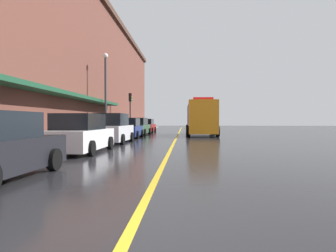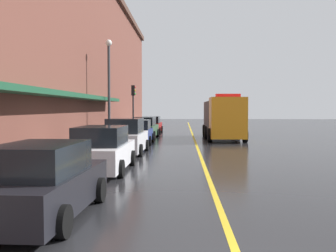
{
  "view_description": "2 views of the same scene",
  "coord_description": "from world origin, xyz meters",
  "px_view_note": "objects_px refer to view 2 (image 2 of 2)",
  "views": [
    {
      "loc": [
        0.71,
        -3.72,
        1.44
      ],
      "look_at": [
        -0.86,
        23.95,
        0.93
      ],
      "focal_mm": 32.0,
      "sensor_mm": 36.0,
      "label": 1
    },
    {
      "loc": [
        -0.9,
        -5.11,
        2.43
      ],
      "look_at": [
        -2.04,
        24.61,
        1.05
      ],
      "focal_mm": 41.14,
      "sensor_mm": 36.0,
      "label": 2
    }
  ],
  "objects_px": {
    "parked_car_3": "(138,133)",
    "parking_meter_3": "(111,130)",
    "parked_car_0": "(44,183)",
    "parked_car_2": "(126,137)",
    "parked_car_5": "(151,125)",
    "parking_meter_0": "(124,126)",
    "parked_car_1": "(102,150)",
    "traffic_light_near": "(133,100)",
    "utility_truck": "(223,118)",
    "parking_meter_1": "(121,127)",
    "street_lamp_left": "(109,79)",
    "parked_car_4": "(145,128)"
  },
  "relations": [
    {
      "from": "parked_car_1",
      "to": "parked_car_3",
      "type": "relative_size",
      "value": 1.07
    },
    {
      "from": "parked_car_4",
      "to": "street_lamp_left",
      "type": "height_order",
      "value": "street_lamp_left"
    },
    {
      "from": "parked_car_3",
      "to": "parked_car_4",
      "type": "distance_m",
      "value": 5.41
    },
    {
      "from": "parked_car_3",
      "to": "parking_meter_3",
      "type": "distance_m",
      "value": 2.93
    },
    {
      "from": "parked_car_5",
      "to": "utility_truck",
      "type": "height_order",
      "value": "utility_truck"
    },
    {
      "from": "parked_car_2",
      "to": "utility_truck",
      "type": "relative_size",
      "value": 0.53
    },
    {
      "from": "parked_car_3",
      "to": "parking_meter_3",
      "type": "bearing_deg",
      "value": 150.53
    },
    {
      "from": "parked_car_1",
      "to": "street_lamp_left",
      "type": "height_order",
      "value": "street_lamp_left"
    },
    {
      "from": "parking_meter_0",
      "to": "parked_car_5",
      "type": "bearing_deg",
      "value": 80.49
    },
    {
      "from": "parked_car_3",
      "to": "parking_meter_3",
      "type": "xyz_separation_m",
      "value": [
        -1.42,
        -2.55,
        0.29
      ]
    },
    {
      "from": "parked_car_2",
      "to": "utility_truck",
      "type": "bearing_deg",
      "value": -30.24
    },
    {
      "from": "parking_meter_1",
      "to": "parked_car_1",
      "type": "bearing_deg",
      "value": -83.97
    },
    {
      "from": "parking_meter_3",
      "to": "traffic_light_near",
      "type": "relative_size",
      "value": 0.31
    },
    {
      "from": "parked_car_5",
      "to": "utility_truck",
      "type": "relative_size",
      "value": 0.59
    },
    {
      "from": "parked_car_0",
      "to": "utility_truck",
      "type": "xyz_separation_m",
      "value": [
        6.23,
        21.92,
        0.86
      ]
    },
    {
      "from": "utility_truck",
      "to": "street_lamp_left",
      "type": "relative_size",
      "value": 1.18
    },
    {
      "from": "parked_car_3",
      "to": "traffic_light_near",
      "type": "relative_size",
      "value": 1.02
    },
    {
      "from": "parked_car_5",
      "to": "parking_meter_1",
      "type": "xyz_separation_m",
      "value": [
        -1.37,
        -9.77,
        0.28
      ]
    },
    {
      "from": "parking_meter_3",
      "to": "street_lamp_left",
      "type": "distance_m",
      "value": 4.33
    },
    {
      "from": "parking_meter_3",
      "to": "parked_car_4",
      "type": "bearing_deg",
      "value": 80.4
    },
    {
      "from": "parking_meter_1",
      "to": "parking_meter_0",
      "type": "bearing_deg",
      "value": 90.0
    },
    {
      "from": "parked_car_5",
      "to": "parked_car_2",
      "type": "bearing_deg",
      "value": -179.2
    },
    {
      "from": "parking_meter_0",
      "to": "parking_meter_3",
      "type": "bearing_deg",
      "value": -90.0
    },
    {
      "from": "utility_truck",
      "to": "parking_meter_1",
      "type": "xyz_separation_m",
      "value": [
        -7.6,
        -2.79,
        -0.58
      ]
    },
    {
      "from": "parking_meter_0",
      "to": "street_lamp_left",
      "type": "relative_size",
      "value": 0.19
    },
    {
      "from": "parked_car_2",
      "to": "parked_car_5",
      "type": "height_order",
      "value": "parked_car_2"
    },
    {
      "from": "street_lamp_left",
      "to": "traffic_light_near",
      "type": "relative_size",
      "value": 1.61
    },
    {
      "from": "utility_truck",
      "to": "parking_meter_0",
      "type": "xyz_separation_m",
      "value": [
        -7.6,
        -1.21,
        -0.58
      ]
    },
    {
      "from": "parked_car_1",
      "to": "traffic_light_near",
      "type": "relative_size",
      "value": 1.1
    },
    {
      "from": "street_lamp_left",
      "to": "parked_car_1",
      "type": "bearing_deg",
      "value": -80.41
    },
    {
      "from": "traffic_light_near",
      "to": "street_lamp_left",
      "type": "bearing_deg",
      "value": -94.86
    },
    {
      "from": "parked_car_0",
      "to": "parking_meter_0",
      "type": "distance_m",
      "value": 20.76
    },
    {
      "from": "parked_car_1",
      "to": "parked_car_4",
      "type": "relative_size",
      "value": 0.98
    },
    {
      "from": "parking_meter_0",
      "to": "traffic_light_near",
      "type": "distance_m",
      "value": 5.36
    },
    {
      "from": "parking_meter_3",
      "to": "parked_car_0",
      "type": "bearing_deg",
      "value": -84.83
    },
    {
      "from": "parked_car_5",
      "to": "parking_meter_3",
      "type": "relative_size",
      "value": 3.63
    },
    {
      "from": "parking_meter_3",
      "to": "street_lamp_left",
      "type": "bearing_deg",
      "value": 102.54
    },
    {
      "from": "parked_car_1",
      "to": "parked_car_2",
      "type": "xyz_separation_m",
      "value": [
        0.06,
        5.69,
        0.06
      ]
    },
    {
      "from": "parked_car_4",
      "to": "parked_car_1",
      "type": "bearing_deg",
      "value": -177.85
    },
    {
      "from": "parked_car_2",
      "to": "parked_car_3",
      "type": "bearing_deg",
      "value": 1.68
    },
    {
      "from": "parked_car_5",
      "to": "parking_meter_3",
      "type": "height_order",
      "value": "parked_car_5"
    },
    {
      "from": "street_lamp_left",
      "to": "parking_meter_0",
      "type": "bearing_deg",
      "value": 78.09
    },
    {
      "from": "parked_car_5",
      "to": "traffic_light_near",
      "type": "xyz_separation_m",
      "value": [
        -1.31,
        -3.26,
        2.38
      ]
    },
    {
      "from": "parking_meter_1",
      "to": "street_lamp_left",
      "type": "xyz_separation_m",
      "value": [
        -0.6,
        -1.26,
        3.34
      ]
    },
    {
      "from": "parked_car_4",
      "to": "parked_car_0",
      "type": "bearing_deg",
      "value": -177.82
    },
    {
      "from": "parking_meter_0",
      "to": "parking_meter_1",
      "type": "distance_m",
      "value": 1.58
    },
    {
      "from": "parked_car_0",
      "to": "parked_car_2",
      "type": "xyz_separation_m",
      "value": [
        0.05,
        11.98,
        0.09
      ]
    },
    {
      "from": "parked_car_1",
      "to": "parking_meter_1",
      "type": "relative_size",
      "value": 3.55
    },
    {
      "from": "parking_meter_0",
      "to": "street_lamp_left",
      "type": "distance_m",
      "value": 4.43
    },
    {
      "from": "parking_meter_3",
      "to": "street_lamp_left",
      "type": "relative_size",
      "value": 0.19
    }
  ]
}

